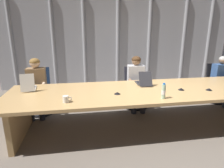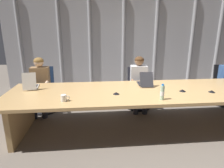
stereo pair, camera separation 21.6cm
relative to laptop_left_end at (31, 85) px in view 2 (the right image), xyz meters
The scene contains 15 objects.
ground_plane 2.33m from the laptop_left_end, ahead, with size 14.53×14.53×0.00m, color #6B6056.
conference_table 2.20m from the laptop_left_end, ahead, with size 5.05×1.36×0.72m.
curtain_backdrop 3.39m from the laptop_left_end, 49.42° to the left, with size 7.26×0.17×2.77m.
laptop_left_end is the anchor object (origin of this frame).
laptop_left_mid 2.13m from the laptop_left_end, ahead, with size 0.27×0.45×0.28m.
office_chair_left_end 0.82m from the laptop_left_end, 88.25° to the left, with size 0.60×0.60×0.96m.
office_chair_left_mid 2.32m from the laptop_left_end, 17.82° to the left, with size 0.60×0.60×0.92m.
office_chair_center 4.40m from the laptop_left_end, ahead, with size 0.60×0.60×0.93m.
person_left_end 0.55m from the laptop_left_end, 89.40° to the left, with size 0.40×0.56×1.20m.
person_left_mid 2.22m from the laptop_left_end, 14.17° to the left, with size 0.41×0.57×1.20m.
water_bottle_primary 2.33m from the laptop_left_end, 20.50° to the right, with size 0.06×0.06×0.25m.
coffee_mug_near 1.01m from the laptop_left_end, 46.74° to the right, with size 0.13×0.09×0.10m.
conference_mic_left_side 2.72m from the laptop_left_end, ahead, with size 0.11×0.11×0.04m, color black.
conference_mic_middle 3.21m from the laptop_left_end, ahead, with size 0.11×0.11×0.04m, color black.
conference_mic_right_side 1.59m from the laptop_left_end, 17.87° to the right, with size 0.11×0.11×0.04m, color black.
Camera 2 is at (-1.02, -3.15, 1.75)m, focal length 30.55 mm.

